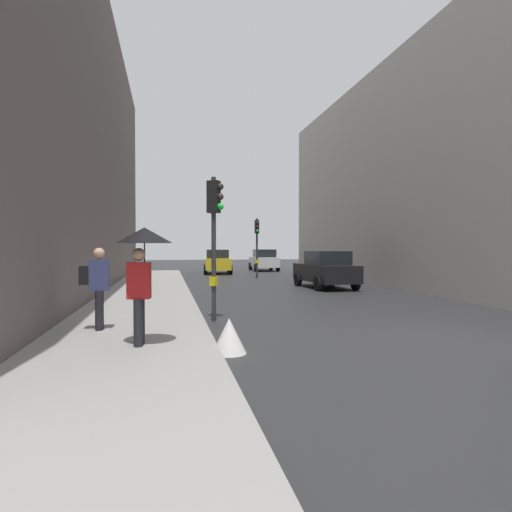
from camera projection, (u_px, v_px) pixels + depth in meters
name	position (u px, v px, depth m)	size (l,w,h in m)	color
ground_plane	(425.00, 335.00, 9.87)	(120.00, 120.00, 0.00)	#28282B
sidewalk_kerb	(142.00, 304.00, 14.49)	(3.40, 40.00, 0.16)	gray
building_facade_right	(498.00, 176.00, 22.33)	(12.00, 29.29, 11.03)	#B2ADA3
traffic_light_far_median	(257.00, 237.00, 27.86)	(0.24, 0.43, 3.75)	#2D2D2D
traffic_light_near_right	(214.00, 222.00, 11.62)	(0.44, 0.37, 3.78)	#2D2D2D
car_white_compact	(264.00, 260.00, 36.75)	(2.08, 4.23, 1.76)	silver
car_yellow_taxi	(217.00, 262.00, 32.95)	(2.26, 4.32, 1.76)	yellow
car_dark_suv	(326.00, 270.00, 21.12)	(2.18, 4.28, 1.76)	black
pedestrian_with_umbrella	(143.00, 253.00, 8.02)	(1.00, 1.00, 2.14)	black
pedestrian_with_grey_backpack	(97.00, 283.00, 9.58)	(0.61, 0.36, 1.77)	black
warning_sign_triangle	(229.00, 336.00, 8.10)	(0.64, 0.64, 0.65)	silver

